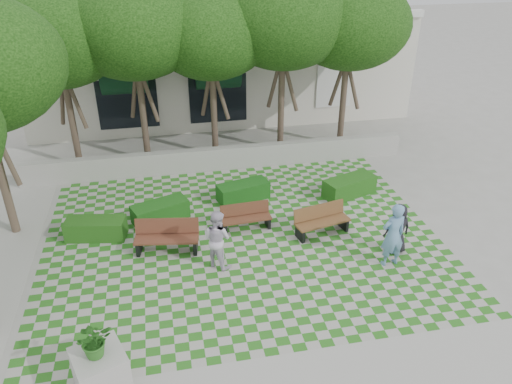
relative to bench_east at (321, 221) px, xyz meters
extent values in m
plane|color=gray|center=(-2.48, -0.96, -0.45)|extent=(90.00, 90.00, 0.00)
plane|color=#2B721E|center=(-2.48, 0.04, -0.44)|extent=(12.00, 12.00, 0.00)
cube|color=#9E9B93|center=(-2.48, 5.24, 0.00)|extent=(15.00, 0.36, 0.90)
cube|color=brown|center=(0.02, -0.07, -0.01)|extent=(1.83, 0.90, 0.06)
cube|color=brown|center=(-0.04, 0.18, 0.26)|extent=(1.75, 0.50, 0.44)
cube|color=black|center=(-0.75, -0.24, -0.23)|extent=(0.20, 0.50, 0.43)
cube|color=black|center=(0.78, 0.10, -0.23)|extent=(0.20, 0.50, 0.43)
cube|color=#522D1C|center=(-2.27, 0.67, -0.05)|extent=(1.61, 0.58, 0.05)
cube|color=#522D1C|center=(-2.28, 0.90, 0.19)|extent=(1.59, 0.21, 0.40)
cube|color=black|center=(-2.97, 0.63, -0.25)|extent=(0.11, 0.44, 0.39)
cube|color=black|center=(-1.56, 0.72, -0.25)|extent=(0.11, 0.44, 0.39)
cube|color=#582D1E|center=(-4.80, -0.08, 0.02)|extent=(1.95, 0.86, 0.06)
cube|color=#582D1E|center=(-4.75, 0.19, 0.31)|extent=(1.88, 0.43, 0.47)
cube|color=black|center=(-5.62, 0.05, -0.22)|extent=(0.19, 0.53, 0.46)
cube|color=black|center=(-3.97, -0.21, -0.22)|extent=(0.19, 0.53, 0.46)
cube|color=#1B4D14|center=(1.77, 2.19, -0.11)|extent=(2.06, 1.35, 0.67)
cube|color=#134813|center=(-2.02, 2.62, -0.13)|extent=(1.92, 1.14, 0.63)
cube|color=#164A13|center=(-4.93, 1.79, -0.13)|extent=(1.95, 1.32, 0.63)
cube|color=#1C4C14|center=(-6.92, 1.15, -0.13)|extent=(1.91, 1.03, 0.63)
cube|color=#9E9B93|center=(-6.35, -4.82, 0.06)|extent=(1.29, 1.29, 1.00)
imported|color=#2C6B21|center=(-6.35, -4.82, 0.95)|extent=(0.87, 0.82, 0.78)
imported|color=#6693BB|center=(1.42, -1.94, 0.54)|extent=(0.76, 0.54, 1.97)
imported|color=black|center=(1.85, -1.39, 0.34)|extent=(0.78, 0.52, 1.58)
imported|color=silver|center=(-3.40, -0.99, 0.44)|extent=(1.08, 1.08, 1.77)
cylinder|color=#47382B|center=(-7.98, 6.64, 1.37)|extent=(0.26, 0.26, 3.64)
ellipsoid|color=#1E4C11|center=(-7.98, 6.64, 4.62)|extent=(4.80, 4.80, 3.60)
cylinder|color=#47382B|center=(-5.28, 6.64, 1.46)|extent=(0.26, 0.26, 3.81)
ellipsoid|color=#1E4C11|center=(-5.28, 6.64, 4.86)|extent=(5.00, 5.00, 3.75)
cylinder|color=#47382B|center=(-2.48, 6.64, 1.35)|extent=(0.26, 0.26, 3.58)
ellipsoid|color=#1E4C11|center=(-2.48, 6.64, 4.55)|extent=(4.60, 4.60, 3.45)
cylinder|color=#47382B|center=(0.32, 6.64, 1.51)|extent=(0.26, 0.26, 3.92)
ellipsoid|color=#1E4C11|center=(0.32, 6.64, 5.01)|extent=(5.20, 5.20, 3.90)
cylinder|color=#47382B|center=(3.02, 6.64, 1.40)|extent=(0.26, 0.26, 3.70)
ellipsoid|color=#1E4C11|center=(3.02, 6.64, 4.70)|extent=(4.80, 4.80, 3.60)
cylinder|color=#47382B|center=(-9.48, 2.04, 1.46)|extent=(0.26, 0.26, 3.81)
cube|color=beige|center=(-1.48, 13.24, 2.05)|extent=(18.00, 8.00, 5.00)
cube|color=white|center=(-1.48, 9.24, 4.55)|extent=(18.00, 0.30, 0.30)
cube|color=black|center=(3.52, 9.22, 1.75)|extent=(1.40, 0.10, 2.40)
cylinder|color=#0E331B|center=(-5.98, 9.22, 2.55)|extent=(3.00, 1.80, 1.80)
cube|color=black|center=(-5.98, 9.22, 1.15)|extent=(2.60, 0.08, 2.20)
cylinder|color=#0E331B|center=(-1.98, 9.22, 2.55)|extent=(3.00, 1.80, 1.80)
cube|color=black|center=(-1.98, 9.22, 1.15)|extent=(2.60, 0.08, 2.20)
camera|label=1|loc=(-4.64, -12.58, 8.26)|focal=35.00mm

